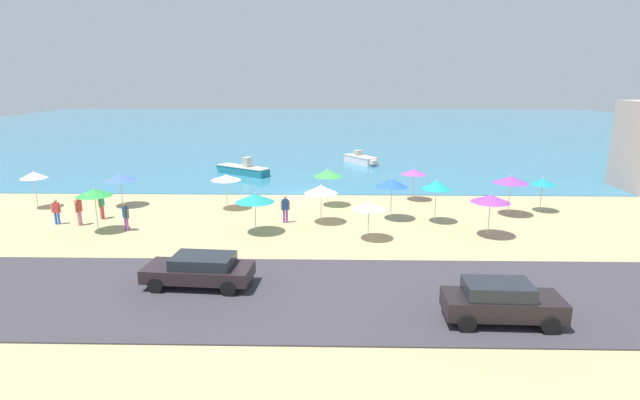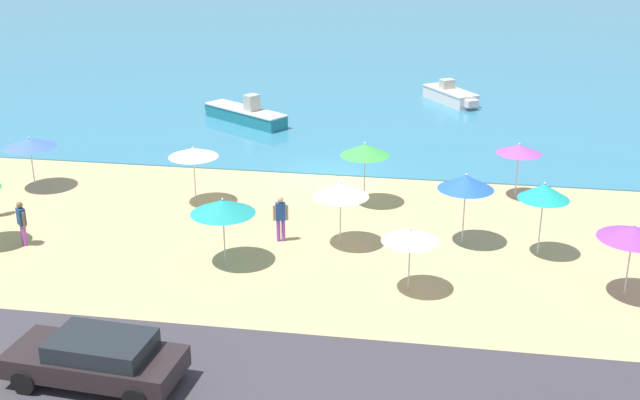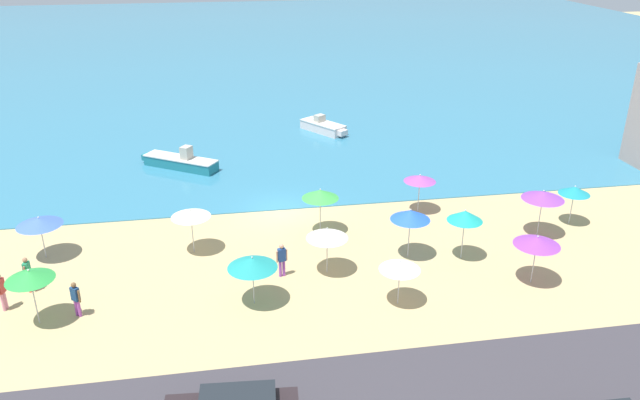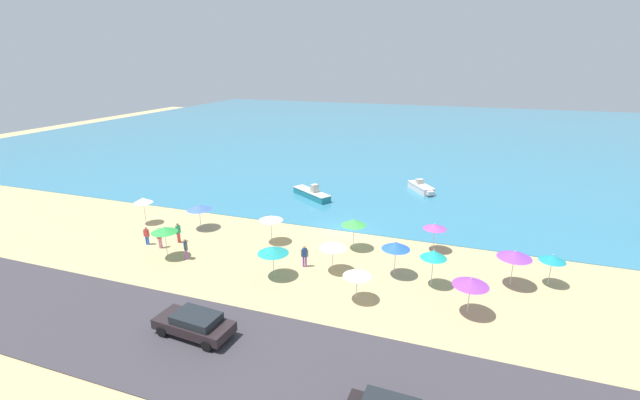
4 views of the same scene
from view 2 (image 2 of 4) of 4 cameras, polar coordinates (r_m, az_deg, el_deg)
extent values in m
plane|color=tan|center=(35.99, 0.80, 1.76)|extent=(160.00, 160.00, 0.00)
cube|color=teal|center=(89.56, 6.19, 13.18)|extent=(150.00, 110.00, 0.05)
cylinder|color=#B2B2B7|center=(28.49, 1.46, -1.45)|extent=(0.05, 0.05, 1.92)
cone|color=silver|center=(28.07, 1.49, 0.73)|extent=(2.01, 2.01, 0.48)
sphere|color=silver|center=(27.98, 1.49, 1.25)|extent=(0.08, 0.08, 0.08)
cylinder|color=#B2B2B7|center=(28.65, 15.40, -1.85)|extent=(0.05, 0.05, 2.15)
cone|color=teal|center=(28.19, 15.64, 0.58)|extent=(1.76, 1.76, 0.53)
sphere|color=silver|center=(28.10, 15.70, 1.15)|extent=(0.08, 0.08, 0.08)
cylinder|color=#B2B2B7|center=(34.01, 13.81, 1.74)|extent=(0.05, 0.05, 1.97)
cone|color=#9F47A3|center=(33.67, 13.98, 3.53)|extent=(1.86, 1.86, 0.37)
sphere|color=silver|center=(33.61, 14.01, 3.88)|extent=(0.08, 0.08, 0.08)
cylinder|color=#B2B2B7|center=(26.56, 21.06, -4.50)|extent=(0.05, 0.05, 2.04)
cone|color=purple|center=(26.11, 21.38, -2.17)|extent=(2.13, 2.13, 0.41)
sphere|color=silver|center=(26.03, 21.45, -1.70)|extent=(0.08, 0.08, 0.08)
cylinder|color=#B2B2B7|center=(27.30, -6.83, -2.67)|extent=(0.05, 0.05, 1.88)
cone|color=teal|center=(26.87, -6.93, -0.47)|extent=(2.19, 2.19, 0.47)
sphere|color=silver|center=(26.78, -6.96, 0.06)|extent=(0.08, 0.08, 0.08)
cylinder|color=#B2B2B7|center=(36.26, -19.76, 2.21)|extent=(0.05, 0.05, 1.88)
cone|color=#4166D3|center=(35.95, -19.97, 3.85)|extent=(2.22, 2.22, 0.39)
sphere|color=silver|center=(35.89, -20.01, 4.19)|extent=(0.08, 0.08, 0.08)
cylinder|color=#B2B2B7|center=(32.76, -8.89, 1.44)|extent=(0.05, 0.05, 2.05)
cone|color=white|center=(32.40, -9.00, 3.37)|extent=(2.00, 2.00, 0.35)
sphere|color=silver|center=(32.34, -9.02, 3.71)|extent=(0.08, 0.08, 0.08)
cylinder|color=#B2B2B7|center=(25.39, 6.36, -4.64)|extent=(0.05, 0.05, 1.79)
cone|color=white|center=(24.97, 6.45, -2.52)|extent=(1.83, 1.83, 0.36)
sphere|color=silver|center=(24.88, 6.47, -2.07)|extent=(0.08, 0.08, 0.08)
cylinder|color=#B2B2B7|center=(32.33, 3.18, 1.48)|extent=(0.05, 0.05, 2.12)
cone|color=green|center=(31.94, 3.23, 3.60)|extent=(1.99, 1.99, 0.48)
sphere|color=silver|center=(31.86, 3.24, 4.06)|extent=(0.08, 0.08, 0.08)
cylinder|color=#B2B2B7|center=(29.01, 10.18, -1.12)|extent=(0.05, 0.05, 2.15)
cone|color=blue|center=(28.57, 10.34, 1.25)|extent=(1.99, 1.99, 0.51)
sphere|color=silver|center=(28.47, 10.38, 1.79)|extent=(0.08, 0.08, 0.08)
cylinder|color=purple|center=(29.07, -2.98, -2.18)|extent=(0.14, 0.14, 0.82)
cylinder|color=purple|center=(29.08, -2.62, -2.16)|extent=(0.14, 0.14, 0.82)
cube|color=navy|center=(28.79, -2.82, -0.82)|extent=(0.41, 0.31, 0.65)
sphere|color=tan|center=(28.63, -2.84, 0.03)|extent=(0.22, 0.22, 0.22)
cylinder|color=tan|center=(28.80, -3.30, -0.93)|extent=(0.09, 0.09, 0.59)
cylinder|color=tan|center=(28.82, -2.35, -0.89)|extent=(0.09, 0.09, 0.59)
cylinder|color=purple|center=(30.70, -20.38, -2.28)|extent=(0.14, 0.14, 0.79)
cylinder|color=purple|center=(30.54, -20.26, -2.38)|extent=(0.14, 0.14, 0.79)
cube|color=navy|center=(30.36, -20.49, -1.10)|extent=(0.42, 0.40, 0.62)
sphere|color=brown|center=(30.21, -20.59, -0.33)|extent=(0.22, 0.22, 0.22)
cylinder|color=brown|center=(30.60, -20.63, -1.06)|extent=(0.09, 0.09, 0.56)
cylinder|color=brown|center=(30.17, -20.31, -1.32)|extent=(0.09, 0.09, 0.56)
cube|color=black|center=(21.56, -15.70, -11.02)|extent=(4.59, 2.17, 0.57)
cube|color=#1E2328|center=(21.20, -15.30, -9.94)|extent=(2.62, 1.80, 0.46)
cylinder|color=black|center=(21.83, -20.29, -12.04)|extent=(0.66, 0.27, 0.64)
cylinder|color=black|center=(23.04, -17.94, -9.89)|extent=(0.66, 0.27, 0.64)
cylinder|color=black|center=(20.43, -12.97, -13.62)|extent=(0.66, 0.27, 0.64)
cylinder|color=black|center=(21.72, -10.95, -11.20)|extent=(0.66, 0.27, 0.64)
cube|color=#1F7582|center=(44.54, -5.31, 5.95)|extent=(5.15, 4.00, 0.68)
cube|color=#1F7582|center=(46.65, -7.71, 6.62)|extent=(0.75, 0.82, 0.41)
cube|color=silver|center=(44.44, -5.33, 6.43)|extent=(5.20, 4.07, 0.08)
cube|color=#B2AD9E|center=(43.94, -4.88, 6.86)|extent=(0.91, 0.95, 0.95)
cube|color=silver|center=(49.43, 9.24, 7.27)|extent=(3.38, 4.05, 0.69)
cube|color=silver|center=(47.68, 10.73, 6.76)|extent=(0.87, 0.79, 0.41)
cube|color=silver|center=(49.35, 9.26, 7.71)|extent=(3.45, 4.09, 0.08)
cube|color=#B2AD9E|center=(49.61, 9.02, 8.12)|extent=(1.00, 0.95, 0.63)
camera|label=1|loc=(5.34, -109.85, -47.17)|focal=28.00mm
camera|label=3|loc=(9.06, -88.30, 26.42)|focal=35.00mm
camera|label=4|loc=(5.67, 113.84, 24.66)|focal=24.00mm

